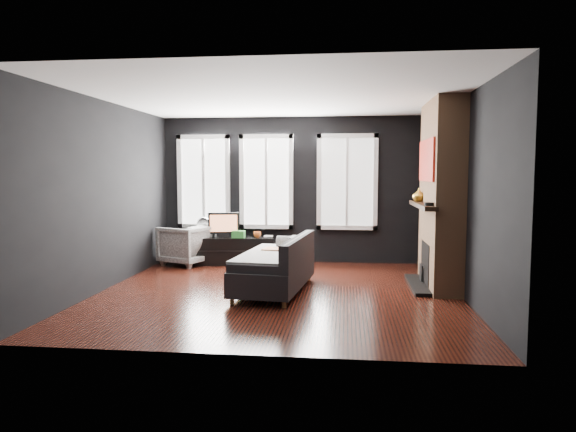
# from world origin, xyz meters

# --- Properties ---
(floor) EXTENTS (5.00, 5.00, 0.00)m
(floor) POSITION_xyz_m (0.00, 0.00, 0.00)
(floor) COLOR black
(floor) RESTS_ON ground
(ceiling) EXTENTS (5.00, 5.00, 0.00)m
(ceiling) POSITION_xyz_m (0.00, 0.00, 2.70)
(ceiling) COLOR white
(ceiling) RESTS_ON ground
(wall_back) EXTENTS (5.00, 0.02, 2.70)m
(wall_back) POSITION_xyz_m (0.00, 2.50, 1.35)
(wall_back) COLOR black
(wall_back) RESTS_ON ground
(wall_left) EXTENTS (0.02, 5.00, 2.70)m
(wall_left) POSITION_xyz_m (-2.50, 0.00, 1.35)
(wall_left) COLOR black
(wall_left) RESTS_ON ground
(wall_right) EXTENTS (0.02, 5.00, 2.70)m
(wall_right) POSITION_xyz_m (2.50, 0.00, 1.35)
(wall_right) COLOR black
(wall_right) RESTS_ON ground
(windows) EXTENTS (4.00, 0.16, 1.76)m
(windows) POSITION_xyz_m (-0.45, 2.46, 2.38)
(windows) COLOR white
(windows) RESTS_ON wall_back
(fireplace) EXTENTS (0.70, 1.62, 2.70)m
(fireplace) POSITION_xyz_m (2.30, 0.60, 1.35)
(fireplace) COLOR #93724C
(fireplace) RESTS_ON floor
(sofa) EXTENTS (1.12, 1.94, 0.79)m
(sofa) POSITION_xyz_m (-0.07, 0.05, 0.40)
(sofa) COLOR #252528
(sofa) RESTS_ON floor
(stripe_pillow) EXTENTS (0.09, 0.34, 0.34)m
(stripe_pillow) POSITION_xyz_m (0.17, 0.38, 0.57)
(stripe_pillow) COLOR gray
(stripe_pillow) RESTS_ON sofa
(armchair) EXTENTS (0.98, 1.00, 0.80)m
(armchair) POSITION_xyz_m (-1.95, 1.95, 0.40)
(armchair) COLOR silver
(armchair) RESTS_ON floor
(media_console) EXTENTS (1.49, 0.62, 0.50)m
(media_console) POSITION_xyz_m (-1.09, 2.10, 0.25)
(media_console) COLOR black
(media_console) RESTS_ON floor
(monitor) EXTENTS (0.59, 0.24, 0.51)m
(monitor) POSITION_xyz_m (-1.28, 2.08, 0.75)
(monitor) COLOR black
(monitor) RESTS_ON media_console
(desk_fan) EXTENTS (0.27, 0.27, 0.37)m
(desk_fan) POSITION_xyz_m (-1.65, 2.07, 0.68)
(desk_fan) COLOR #9E9E9E
(desk_fan) RESTS_ON media_console
(mug) EXTENTS (0.14, 0.11, 0.14)m
(mug) POSITION_xyz_m (-0.66, 2.09, 0.57)
(mug) COLOR orange
(mug) RESTS_ON media_console
(book) EXTENTS (0.16, 0.03, 0.22)m
(book) POSITION_xyz_m (-0.56, 2.21, 0.61)
(book) COLOR tan
(book) RESTS_ON media_console
(storage_box) EXTENTS (0.23, 0.15, 0.12)m
(storage_box) POSITION_xyz_m (-1.00, 2.04, 0.56)
(storage_box) COLOR #2C7A2E
(storage_box) RESTS_ON media_console
(mantel_vase) EXTENTS (0.26, 0.27, 0.20)m
(mantel_vase) POSITION_xyz_m (2.05, 1.05, 1.33)
(mantel_vase) COLOR gold
(mantel_vase) RESTS_ON fireplace
(mantel_clock) EXTENTS (0.16, 0.16, 0.04)m
(mantel_clock) POSITION_xyz_m (2.05, 0.05, 1.25)
(mantel_clock) COLOR black
(mantel_clock) RESTS_ON fireplace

